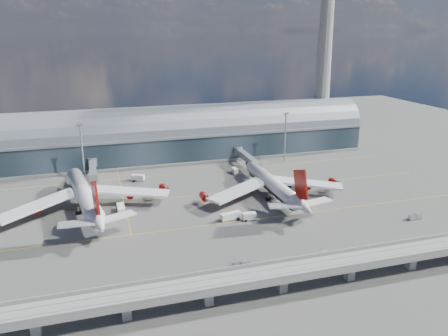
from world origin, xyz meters
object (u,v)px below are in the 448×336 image
object	(u,v)px
service_truck_5	(138,178)
cargo_train_0	(244,264)
cargo_train_1	(339,254)
service_truck_1	(249,216)
service_truck_4	(235,171)
service_truck_0	(121,210)
floodlight_mast_right	(285,136)
control_tower	(324,56)
airliner_left	(85,196)
airliner_right	(274,186)
service_truck_2	(231,216)
floodlight_mast_left	(82,150)
service_truck_3	(294,186)
cargo_train_2	(415,217)

from	to	relation	value
service_truck_5	cargo_train_0	bearing A→B (deg)	-142.23
cargo_train_1	cargo_train_0	bearing A→B (deg)	74.38
service_truck_1	service_truck_4	bearing A→B (deg)	-9.17
service_truck_0	floodlight_mast_right	bearing A→B (deg)	27.16
control_tower	service_truck_4	size ratio (longest dim) A/B	21.94
floodlight_mast_right	airliner_left	size ratio (longest dim) A/B	0.37
airliner_right	service_truck_0	distance (m)	60.90
airliner_right	service_truck_2	world-z (taller)	airliner_right
service_truck_2	service_truck_4	bearing A→B (deg)	-31.10
floodlight_mast_right	service_truck_0	size ratio (longest dim) A/B	3.32
floodlight_mast_left	service_truck_3	world-z (taller)	floodlight_mast_left
service_truck_2	cargo_train_1	xyz separation A→B (m)	(23.08, -35.54, -0.43)
control_tower	service_truck_1	distance (m)	131.43
floodlight_mast_left	cargo_train_0	xyz separation A→B (m)	(44.47, -95.42, -12.84)
control_tower	service_truck_5	xyz separation A→B (m)	(-111.87, -37.63, -50.18)
airliner_right	service_truck_4	xyz separation A→B (m)	(-5.29, 34.52, -3.86)
airliner_left	service_truck_1	size ratio (longest dim) A/B	13.93
floodlight_mast_right	cargo_train_0	distance (m)	111.14
service_truck_1	cargo_train_2	bearing A→B (deg)	-102.63
service_truck_4	floodlight_mast_left	bearing A→B (deg)	169.30
cargo_train_0	cargo_train_1	xyz separation A→B (m)	(29.27, -3.00, 0.21)
control_tower	service_truck_3	size ratio (longest dim) A/B	15.82
service_truck_0	service_truck_1	world-z (taller)	service_truck_0
service_truck_3	service_truck_2	bearing A→B (deg)	-121.24
service_truck_5	floodlight_mast_left	bearing A→B (deg)	91.19
floodlight_mast_right	cargo_train_0	xyz separation A→B (m)	(-55.53, -95.42, -12.84)
floodlight_mast_left	service_truck_0	xyz separation A→B (m)	(13.19, -45.90, -11.98)
service_truck_4	cargo_train_2	xyz separation A→B (m)	(46.08, -69.29, -0.44)
service_truck_4	service_truck_2	bearing A→B (deg)	-110.13
floodlight_mast_right	cargo_train_2	world-z (taller)	floodlight_mast_right
service_truck_0	service_truck_1	size ratio (longest dim) A/B	1.55
service_truck_0	cargo_train_0	bearing A→B (deg)	-58.43
control_tower	service_truck_1	bearing A→B (deg)	-129.98
service_truck_2	cargo_train_0	xyz separation A→B (m)	(-6.19, -32.55, -0.65)
floodlight_mast_right	service_truck_0	xyz separation A→B (m)	(-86.81, -45.90, -11.98)
floodlight_mast_left	airliner_right	distance (m)	88.00
cargo_train_0	cargo_train_1	world-z (taller)	cargo_train_1
airliner_right	service_truck_1	size ratio (longest dim) A/B	12.69
floodlight_mast_left	floodlight_mast_right	xyz separation A→B (m)	(100.00, 0.00, 0.00)
service_truck_0	service_truck_2	world-z (taller)	service_truck_0
floodlight_mast_right	service_truck_1	distance (m)	78.96
floodlight_mast_left	service_truck_2	bearing A→B (deg)	-51.14
control_tower	floodlight_mast_left	xyz separation A→B (m)	(-135.00, -28.00, -38.00)
cargo_train_1	service_truck_3	bearing A→B (deg)	-22.27
airliner_right	service_truck_0	bearing A→B (deg)	178.61
service_truck_1	floodlight_mast_right	bearing A→B (deg)	-30.10
service_truck_1	cargo_train_0	distance (m)	32.83
cargo_train_2	service_truck_0	bearing A→B (deg)	74.22
airliner_left	cargo_train_0	distance (m)	70.98
airliner_left	control_tower	bearing A→B (deg)	17.76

